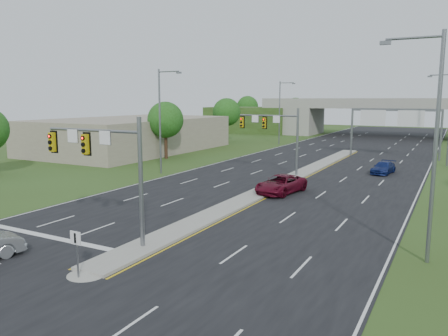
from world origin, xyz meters
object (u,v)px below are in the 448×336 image
at_px(signal_mast_near, 106,158).
at_px(sign_gantry, 394,119).
at_px(car_far_a, 281,184).
at_px(keep_right_sign, 76,246).
at_px(car_far_b, 383,168).
at_px(overpass, 382,120).
at_px(signal_mast_far, 276,130).

height_order(signal_mast_near, sign_gantry, signal_mast_near).
bearing_deg(car_far_a, keep_right_sign, -85.20).
bearing_deg(car_far_b, sign_gantry, 101.16).
bearing_deg(car_far_a, car_far_b, 75.90).
relative_size(sign_gantry, car_far_a, 2.10).
bearing_deg(overpass, sign_gantry, -79.21).
distance_m(keep_right_sign, overpass, 84.55).
distance_m(signal_mast_near, signal_mast_far, 25.00).
bearing_deg(sign_gantry, car_far_a, -100.36).
distance_m(signal_mast_far, sign_gantry, 21.91).
xyz_separation_m(signal_mast_near, sign_gantry, (8.95, 44.99, 0.51)).
height_order(signal_mast_near, car_far_a, signal_mast_near).
distance_m(keep_right_sign, car_far_b, 36.37).
bearing_deg(car_far_b, car_far_a, -105.72).
height_order(signal_mast_far, overpass, overpass).
bearing_deg(car_far_b, keep_right_sign, -94.86).
distance_m(overpass, car_far_b, 49.65).
relative_size(keep_right_sign, sign_gantry, 0.19).
distance_m(signal_mast_far, keep_right_sign, 29.71).
xyz_separation_m(overpass, car_far_b, (7.63, -48.98, -2.90)).
xyz_separation_m(signal_mast_near, keep_right_sign, (2.26, -4.45, -3.21)).
bearing_deg(car_far_a, overpass, 100.22).
bearing_deg(keep_right_sign, signal_mast_near, 116.94).
bearing_deg(signal_mast_far, car_far_b, 31.64).
distance_m(sign_gantry, overpass, 35.75).
height_order(keep_right_sign, sign_gantry, sign_gantry).
relative_size(signal_mast_far, overpass, 0.09).
bearing_deg(signal_mast_far, overpass, 87.65).
bearing_deg(overpass, keep_right_sign, -90.00).
xyz_separation_m(signal_mast_far, keep_right_sign, (2.26, -29.45, -3.21)).
distance_m(signal_mast_far, overpass, 55.13).
distance_m(sign_gantry, car_far_a, 29.17).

